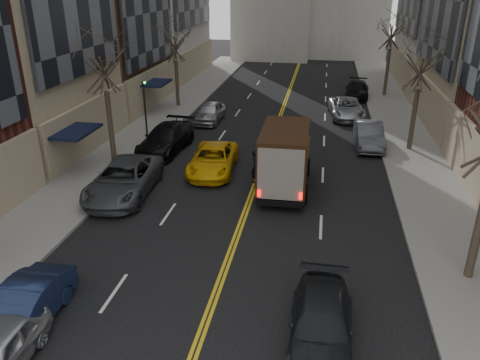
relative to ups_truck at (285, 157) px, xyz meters
The scene contains 18 objects.
sidewalk_left 13.99m from the ups_truck, 139.19° to the left, with size 4.00×66.00×0.15m, color slate.
sidewalk_right 11.88m from the ups_truck, 50.55° to the left, with size 4.00×66.00×0.15m, color slate.
tree_lf_mid 11.62m from the ups_truck, 168.57° to the left, with size 3.20×3.20×8.91m.
tree_lf_far 18.79m from the ups_truck, 124.38° to the left, with size 3.20×3.20×8.12m.
tree_rt_mid 11.11m from the ups_truck, 44.24° to the left, with size 3.20×3.20×8.32m.
tree_rt_far 23.80m from the ups_truck, 71.76° to the left, with size 3.20×3.20×9.11m.
traffic_signal 9.87m from the ups_truck, 155.40° to the left, with size 0.29×0.26×4.70m.
ups_truck is the anchor object (origin of this frame).
observer_sedan 11.34m from the ups_truck, 79.46° to the right, with size 1.93×4.65×1.34m.
taxi 4.50m from the ups_truck, 159.76° to the left, with size 2.39×5.17×1.44m, color #E0A709.
pedestrian 1.81m from the ups_truck, 163.87° to the left, with size 0.65×0.43×1.79m, color black.
parked_lf_b 13.95m from the ups_truck, 120.07° to the right, with size 1.49×4.28×1.41m, color #121C3A.
parked_lf_c 8.18m from the ups_truck, 164.06° to the right, with size 2.73×5.93×1.65m, color #44474B.
parked_lf_d 9.00m from the ups_truck, 150.82° to the left, with size 2.26×5.56×1.61m, color black.
parked_lf_e 13.05m from the ups_truck, 120.58° to the left, with size 1.72×4.28×1.46m, color #A4A6AB.
parked_rt_a 8.87m from the ups_truck, 57.22° to the left, with size 1.64×4.71×1.55m, color #494C51.
parked_rt_b 14.69m from the ups_truck, 75.88° to the left, with size 2.44×5.30×1.47m, color #A1A3A8.
parked_rt_c 21.70m from the ups_truck, 77.36° to the left, with size 2.01×4.95×1.44m, color black.
Camera 1 is at (3.14, -4.37, 10.04)m, focal length 35.00 mm.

